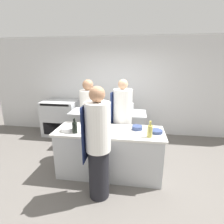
% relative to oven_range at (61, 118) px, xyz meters
% --- Properties ---
extents(ground_plane, '(16.00, 16.00, 0.00)m').
position_rel_oven_range_xyz_m(ground_plane, '(1.74, -1.72, -0.51)').
color(ground_plane, '#605B56').
extents(wall_back, '(8.00, 0.06, 2.80)m').
position_rel_oven_range_xyz_m(wall_back, '(1.74, 0.41, 0.89)').
color(wall_back, silver).
rests_on(wall_back, ground_plane).
extents(prep_counter, '(2.00, 0.73, 0.90)m').
position_rel_oven_range_xyz_m(prep_counter, '(1.74, -1.72, -0.06)').
color(prep_counter, '#B7BABC').
rests_on(prep_counter, ground_plane).
extents(pass_counter, '(1.90, 0.69, 0.90)m').
position_rel_oven_range_xyz_m(pass_counter, '(1.51, -0.52, -0.06)').
color(pass_counter, '#B7BABC').
rests_on(pass_counter, ground_plane).
extents(oven_range, '(0.97, 0.71, 1.02)m').
position_rel_oven_range_xyz_m(oven_range, '(0.00, 0.00, 0.00)').
color(oven_range, '#B7BABC').
rests_on(oven_range, ground_plane).
extents(chef_at_prep_near, '(0.39, 0.38, 1.80)m').
position_rel_oven_range_xyz_m(chef_at_prep_near, '(1.67, -2.35, 0.39)').
color(chef_at_prep_near, black).
rests_on(chef_at_prep_near, ground_plane).
extents(chef_at_stove, '(0.39, 0.38, 1.76)m').
position_rel_oven_range_xyz_m(chef_at_stove, '(1.20, -1.12, 0.37)').
color(chef_at_stove, black).
rests_on(chef_at_stove, ground_plane).
extents(chef_at_pass_far, '(0.45, 0.43, 1.78)m').
position_rel_oven_range_xyz_m(chef_at_pass_far, '(1.93, -1.13, 0.38)').
color(chef_at_pass_far, black).
rests_on(chef_at_pass_far, ground_plane).
extents(bottle_olive_oil, '(0.09, 0.09, 0.28)m').
position_rel_oven_range_xyz_m(bottle_olive_oil, '(2.45, -1.92, 0.50)').
color(bottle_olive_oil, '#B2A84C').
rests_on(bottle_olive_oil, prep_counter).
extents(bottle_vinegar, '(0.06, 0.06, 0.24)m').
position_rel_oven_range_xyz_m(bottle_vinegar, '(1.34, -1.89, 0.49)').
color(bottle_vinegar, '#5B2319').
rests_on(bottle_vinegar, prep_counter).
extents(bottle_wine, '(0.09, 0.09, 0.27)m').
position_rel_oven_range_xyz_m(bottle_wine, '(1.16, -1.93, 0.50)').
color(bottle_wine, black).
rests_on(bottle_wine, prep_counter).
extents(bowl_mixing_large, '(0.19, 0.19, 0.07)m').
position_rel_oven_range_xyz_m(bowl_mixing_large, '(2.25, -1.61, 0.43)').
color(bowl_mixing_large, navy).
rests_on(bowl_mixing_large, prep_counter).
extents(bowl_prep_small, '(0.21, 0.21, 0.05)m').
position_rel_oven_range_xyz_m(bowl_prep_small, '(2.59, -1.72, 0.42)').
color(bowl_prep_small, navy).
rests_on(bowl_prep_small, prep_counter).
extents(bowl_ceramic_blue, '(0.25, 0.25, 0.07)m').
position_rel_oven_range_xyz_m(bowl_ceramic_blue, '(0.99, -1.85, 0.43)').
color(bowl_ceramic_blue, white).
rests_on(bowl_ceramic_blue, prep_counter).
extents(stockpot, '(0.24, 0.24, 0.21)m').
position_rel_oven_range_xyz_m(stockpot, '(2.02, -0.39, 0.50)').
color(stockpot, '#B7BABC').
rests_on(stockpot, pass_counter).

